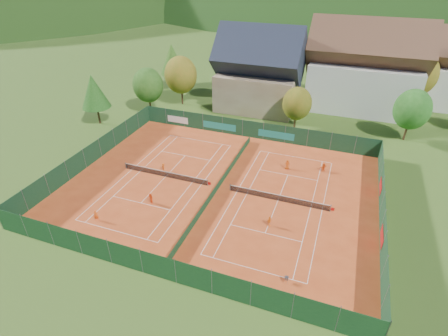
% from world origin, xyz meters
% --- Properties ---
extents(ground, '(600.00, 600.00, 0.00)m').
position_xyz_m(ground, '(0.00, 0.00, -0.02)').
color(ground, '#34541A').
rests_on(ground, ground).
extents(clay_pad, '(40.00, 32.00, 0.01)m').
position_xyz_m(clay_pad, '(0.00, 0.00, 0.01)').
color(clay_pad, '#BA421B').
rests_on(clay_pad, ground).
extents(court_markings_left, '(11.03, 23.83, 0.00)m').
position_xyz_m(court_markings_left, '(-8.00, 0.00, 0.01)').
color(court_markings_left, white).
rests_on(court_markings_left, ground).
extents(court_markings_right, '(11.03, 23.83, 0.00)m').
position_xyz_m(court_markings_right, '(8.00, 0.00, 0.01)').
color(court_markings_right, white).
rests_on(court_markings_right, ground).
extents(tennis_net_left, '(13.30, 0.10, 1.02)m').
position_xyz_m(tennis_net_left, '(-7.85, 0.00, 0.51)').
color(tennis_net_left, '#59595B').
rests_on(tennis_net_left, ground).
extents(tennis_net_right, '(13.30, 0.10, 1.02)m').
position_xyz_m(tennis_net_right, '(8.15, 0.00, 0.51)').
color(tennis_net_right, '#59595B').
rests_on(tennis_net_right, ground).
extents(court_divider, '(0.03, 28.80, 1.00)m').
position_xyz_m(court_divider, '(0.00, 0.00, 0.50)').
color(court_divider, '#14371E').
rests_on(court_divider, ground).
extents(fence_north, '(40.00, 0.10, 3.00)m').
position_xyz_m(fence_north, '(-0.46, 15.99, 1.47)').
color(fence_north, '#153B23').
rests_on(fence_north, ground).
extents(fence_south, '(40.00, 0.04, 3.00)m').
position_xyz_m(fence_south, '(0.00, -16.00, 1.50)').
color(fence_south, '#153B1C').
rests_on(fence_south, ground).
extents(fence_west, '(0.04, 32.00, 3.00)m').
position_xyz_m(fence_west, '(-20.00, 0.00, 1.50)').
color(fence_west, '#13351E').
rests_on(fence_west, ground).
extents(fence_east, '(0.09, 32.00, 3.00)m').
position_xyz_m(fence_east, '(20.00, 0.05, 1.48)').
color(fence_east, '#153A20').
rests_on(fence_east, ground).
extents(chalet, '(16.20, 12.00, 16.00)m').
position_xyz_m(chalet, '(-3.00, 30.00, 6.62)').
color(chalet, tan).
rests_on(chalet, ground).
extents(hotel_block_a, '(21.60, 11.00, 17.25)m').
position_xyz_m(hotel_block_a, '(16.00, 36.00, 7.38)').
color(hotel_block_a, silver).
rests_on(hotel_block_a, ground).
extents(hotel_block_b, '(17.28, 10.00, 15.50)m').
position_xyz_m(hotel_block_b, '(30.00, 44.00, 6.62)').
color(hotel_block_b, silver).
rests_on(hotel_block_b, ground).
extents(tree_west_front, '(5.72, 5.72, 8.69)m').
position_xyz_m(tree_west_front, '(-22.00, 20.00, 5.39)').
color(tree_west_front, '#432D18').
rests_on(tree_west_front, ground).
extents(tree_west_mid, '(6.44, 6.44, 9.78)m').
position_xyz_m(tree_west_mid, '(-18.00, 26.00, 6.07)').
color(tree_west_mid, '#472A19').
rests_on(tree_west_mid, ground).
extents(tree_west_back, '(5.60, 5.60, 10.00)m').
position_xyz_m(tree_west_back, '(-24.00, 34.00, 6.74)').
color(tree_west_back, '#492E1A').
rests_on(tree_west_back, ground).
extents(tree_center, '(5.01, 5.01, 7.60)m').
position_xyz_m(tree_center, '(6.00, 22.00, 4.72)').
color(tree_center, '#443118').
rests_on(tree_center, ground).
extents(tree_east_front, '(5.72, 5.72, 8.69)m').
position_xyz_m(tree_east_front, '(24.00, 24.00, 5.39)').
color(tree_east_front, '#483119').
rests_on(tree_east_front, ground).
extents(tree_west_side, '(5.04, 5.04, 9.00)m').
position_xyz_m(tree_west_side, '(-28.00, 12.00, 6.06)').
color(tree_west_side, '#452E18').
rests_on(tree_west_side, ground).
extents(tree_east_back, '(7.15, 7.15, 10.86)m').
position_xyz_m(tree_east_back, '(26.00, 40.00, 6.74)').
color(tree_east_back, '#4D2E1B').
rests_on(tree_east_back, ground).
extents(mountain_backdrop, '(820.00, 530.00, 242.00)m').
position_xyz_m(mountain_backdrop, '(28.54, 233.48, -39.64)').
color(mountain_backdrop, black).
rests_on(mountain_backdrop, ground).
extents(ball_hopper, '(0.34, 0.34, 0.80)m').
position_xyz_m(ball_hopper, '(11.57, -12.38, 0.56)').
color(ball_hopper, slate).
rests_on(ball_hopper, ground).
extents(loose_ball_0, '(0.07, 0.07, 0.07)m').
position_xyz_m(loose_ball_0, '(-8.77, -8.16, 0.03)').
color(loose_ball_0, '#CCD833').
rests_on(loose_ball_0, ground).
extents(loose_ball_1, '(0.07, 0.07, 0.07)m').
position_xyz_m(loose_ball_1, '(6.08, -11.90, 0.03)').
color(loose_ball_1, '#CCD833').
rests_on(loose_ball_1, ground).
extents(loose_ball_2, '(0.07, 0.07, 0.07)m').
position_xyz_m(loose_ball_2, '(4.63, 1.52, 0.03)').
color(loose_ball_2, '#CCD833').
rests_on(loose_ball_2, ground).
extents(loose_ball_3, '(0.07, 0.07, 0.07)m').
position_xyz_m(loose_ball_3, '(-3.11, 6.93, 0.03)').
color(loose_ball_3, '#CCD833').
rests_on(loose_ball_3, ground).
extents(player_left_near, '(0.60, 0.54, 1.39)m').
position_xyz_m(player_left_near, '(-11.04, -11.03, 0.69)').
color(player_left_near, '#FE5E16').
rests_on(player_left_near, ground).
extents(player_left_mid, '(0.91, 0.86, 1.49)m').
position_xyz_m(player_left_mid, '(-6.73, -6.06, 0.75)').
color(player_left_mid, '#FE5116').
rests_on(player_left_mid, ground).
extents(player_left_far, '(0.88, 0.67, 1.20)m').
position_xyz_m(player_left_far, '(-9.02, 1.39, 0.60)').
color(player_left_far, '#E15414').
rests_on(player_left_far, ground).
extents(player_right_near, '(0.68, 0.85, 1.34)m').
position_xyz_m(player_right_near, '(8.10, -5.06, 0.67)').
color(player_right_near, orange).
rests_on(player_right_near, ground).
extents(player_right_far_a, '(0.85, 0.70, 1.49)m').
position_xyz_m(player_right_far_a, '(7.52, 7.97, 0.75)').
color(player_right_far_a, '#D04F12').
rests_on(player_right_far_a, ground).
extents(player_right_far_b, '(1.20, 1.16, 1.36)m').
position_xyz_m(player_right_far_b, '(12.51, 9.09, 0.68)').
color(player_right_far_b, '#DC4C13').
rests_on(player_right_far_b, ground).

